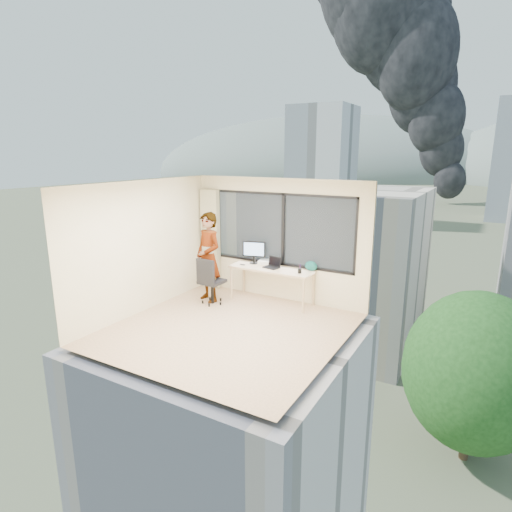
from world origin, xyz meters
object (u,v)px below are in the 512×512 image
Objects in this scene: handbag at (311,266)px; chair at (212,280)px; laptop at (271,263)px; monitor at (254,252)px; game_console at (266,262)px; desk at (271,285)px; person at (208,257)px.

chair is at bearing -152.41° from handbag.
chair reaches higher than laptop.
monitor reaches higher than chair.
monitor is 0.34m from game_console.
laptop is at bearing 176.05° from desk.
person reaches higher than desk.
person is at bearing -157.48° from handbag.
person is at bearing -150.03° from monitor.
monitor reaches higher than game_console.
person is 2.16m from handbag.
chair is (-1.04, -0.71, 0.14)m from desk.
monitor is 1.47× the size of laptop.
person is 5.65× the size of laptop.
handbag is at bearing 41.24° from person.
chair is at bearing -141.55° from game_console.
game_console is 1.07m from handbag.
laptop is at bearing -57.26° from game_console.
handbag is (1.84, 0.92, 0.34)m from chair.
desk is 0.82m from monitor.
chair is 2.08m from handbag.
monitor is 1.56× the size of game_console.
laptop is (1.03, 0.71, 0.34)m from chair.
person reaches higher than game_console.
laptop is (-0.01, 0.00, 0.48)m from desk.
person reaches higher than handbag.
handbag is (0.81, 0.21, -0.00)m from laptop.
person is 5.97× the size of game_console.
desk is 1.76× the size of chair.
person is 1.01m from monitor.
game_console is at bearing 148.57° from laptop.
laptop is (0.51, -0.15, -0.15)m from monitor.
chair is 2.06× the size of monitor.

